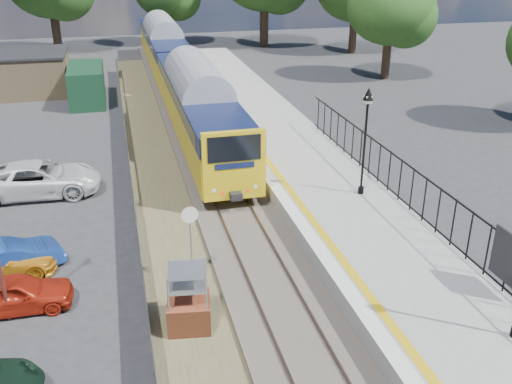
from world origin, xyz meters
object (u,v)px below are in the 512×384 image
object	(u,v)px
brick_plinth	(188,300)
car_red	(15,294)
car_blue	(7,259)
train	(177,67)
victorian_lamp_north	(367,117)
speed_sign	(190,231)
car_white	(38,179)

from	to	relation	value
brick_plinth	car_red	xyz separation A→B (m)	(-5.24, 2.22, -0.39)
car_blue	train	bearing A→B (deg)	-42.77
train	brick_plinth	size ratio (longest dim) A/B	19.66
victorian_lamp_north	car_red	bearing A→B (deg)	-163.42
victorian_lamp_north	brick_plinth	world-z (taller)	victorian_lamp_north
speed_sign	car_blue	world-z (taller)	speed_sign
car_red	victorian_lamp_north	bearing A→B (deg)	-73.48
victorian_lamp_north	speed_sign	xyz separation A→B (m)	(-7.82, -3.77, -2.32)
train	car_red	xyz separation A→B (m)	(-8.22, -25.53, -1.74)
train	car_red	distance (m)	26.88
victorian_lamp_north	car_red	world-z (taller)	victorian_lamp_north
brick_plinth	car_white	xyz separation A→B (m)	(-5.39, 11.59, -0.21)
car_red	car_blue	bearing A→B (deg)	13.40
brick_plinth	victorian_lamp_north	bearing A→B (deg)	37.05
train	car_red	size ratio (longest dim) A/B	11.50
brick_plinth	car_white	world-z (taller)	brick_plinth
brick_plinth	speed_sign	size ratio (longest dim) A/B	0.72
brick_plinth	car_red	world-z (taller)	brick_plinth
car_blue	car_red	bearing A→B (deg)	171.42
speed_sign	car_blue	distance (m)	6.73
train	car_white	world-z (taller)	train
victorian_lamp_north	speed_sign	world-z (taller)	victorian_lamp_north
train	car_white	distance (m)	18.27
brick_plinth	car_white	distance (m)	12.79
car_white	train	bearing A→B (deg)	-25.22
brick_plinth	train	bearing A→B (deg)	83.88
brick_plinth	car_blue	distance (m)	7.39
brick_plinth	speed_sign	bearing A→B (deg)	79.59
victorian_lamp_north	car_white	size ratio (longest dim) A/B	0.82
victorian_lamp_north	car_blue	xyz separation A→B (m)	(-14.08, -1.69, -3.67)
train	brick_plinth	bearing A→B (deg)	-96.12
train	speed_sign	xyz separation A→B (m)	(-2.52, -25.27, -0.37)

